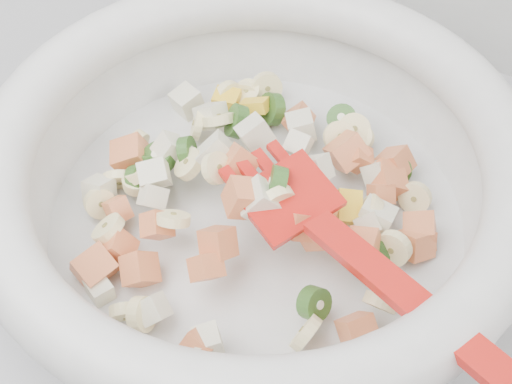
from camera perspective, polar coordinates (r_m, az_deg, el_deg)
The scene contains 1 object.
mixing_bowl at distance 0.56m, azimuth 0.02°, elevation 0.80°, with size 0.44×0.40×0.11m.
Camera 1 is at (0.04, 1.14, 1.38)m, focal length 55.00 mm.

